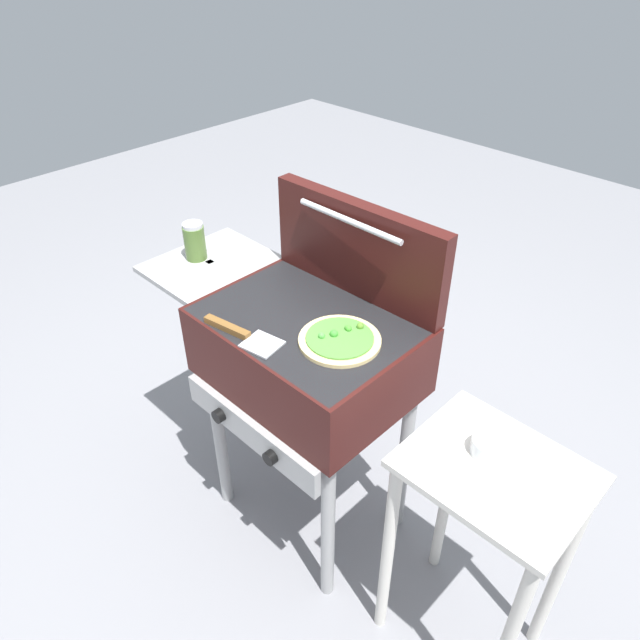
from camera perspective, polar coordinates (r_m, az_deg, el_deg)
ground_plane at (r=2.39m, az=-0.90°, el=-17.67°), size 8.00×8.00×0.00m
grill at (r=1.85m, az=-1.52°, el=-3.37°), size 0.96×0.53×0.90m
grill_lid_open at (r=1.81m, az=3.65°, el=6.88°), size 0.63×0.09×0.30m
pizza_veggie at (r=1.66m, az=1.92°, el=-1.87°), size 0.23×0.23×0.03m
sauce_jar at (r=2.07m, az=-11.98°, el=7.43°), size 0.07×0.07×0.13m
spatula at (r=1.70m, az=-7.58°, el=-1.36°), size 0.27×0.11×0.02m
prep_table at (r=1.73m, az=15.39°, el=-18.44°), size 0.44×0.36×0.78m
topping_bowl_near at (r=1.57m, az=16.06°, el=-11.64°), size 0.10×0.10×0.04m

